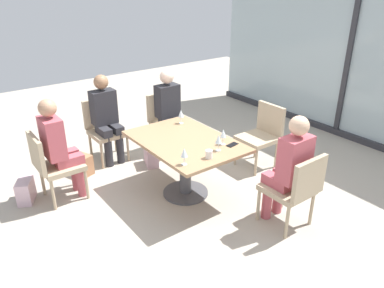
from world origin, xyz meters
TOP-DOWN VIEW (x-y plane):
  - ground_plane at (0.00, 0.00)m, footprint 12.00×12.00m
  - window_wall_backdrop at (0.00, 3.20)m, footprint 5.53×0.10m
  - dining_table_main at (0.00, 0.00)m, footprint 1.37×0.95m
  - chair_front_left at (-0.82, -1.32)m, footprint 0.46×0.50m
  - chair_far_left at (-1.22, 0.52)m, footprint 0.50×0.46m
  - chair_side_end at (-1.52, -0.35)m, footprint 0.50×0.46m
  - chair_far_right at (1.22, 0.52)m, footprint 0.50×0.46m
  - chair_near_window at (0.00, 1.32)m, footprint 0.46×0.51m
  - person_front_left at (-0.82, -1.21)m, footprint 0.34×0.39m
  - person_far_left at (-1.11, 0.52)m, footprint 0.39×0.34m
  - person_side_end at (-1.41, -0.35)m, footprint 0.39×0.34m
  - person_far_right at (1.11, 0.52)m, footprint 0.39×0.34m
  - wine_glass_0 at (-0.46, 0.27)m, footprint 0.07×0.07m
  - wine_glass_1 at (0.36, 0.27)m, footprint 0.07×0.07m
  - wine_glass_2 at (0.49, -0.37)m, footprint 0.07×0.07m
  - wine_glass_3 at (0.45, 0.12)m, footprint 0.07×0.07m
  - coffee_cup at (0.53, -0.07)m, footprint 0.08×0.08m
  - cell_phone_on_table at (0.44, 0.35)m, footprint 0.09×0.15m
  - handbag_0 at (-1.01, -1.63)m, footprint 0.34×0.28m
  - handbag_1 at (-0.92, 0.06)m, footprint 0.34×0.25m
  - handbag_2 at (-1.26, -0.83)m, footprint 0.34×0.26m

SIDE VIEW (x-z plane):
  - ground_plane at x=0.00m, z-range 0.00..0.00m
  - handbag_0 at x=-1.01m, z-range 0.00..0.28m
  - handbag_1 at x=-0.92m, z-range 0.00..0.28m
  - handbag_2 at x=-1.26m, z-range 0.00..0.28m
  - chair_front_left at x=-0.82m, z-range 0.06..0.93m
  - chair_far_left at x=-1.22m, z-range 0.06..0.93m
  - chair_side_end at x=-1.52m, z-range 0.06..0.93m
  - chair_far_right at x=1.22m, z-range 0.06..0.93m
  - chair_near_window at x=0.00m, z-range 0.06..0.93m
  - dining_table_main at x=0.00m, z-range 0.20..0.93m
  - person_front_left at x=-0.82m, z-range 0.07..1.33m
  - person_far_left at x=-1.11m, z-range 0.07..1.33m
  - person_side_end at x=-1.41m, z-range 0.07..1.33m
  - person_far_right at x=1.11m, z-range 0.07..1.33m
  - cell_phone_on_table at x=0.44m, z-range 0.73..0.74m
  - coffee_cup at x=0.53m, z-range 0.73..0.82m
  - wine_glass_0 at x=-0.46m, z-range 0.77..0.95m
  - wine_glass_1 at x=0.36m, z-range 0.77..0.95m
  - wine_glass_2 at x=0.49m, z-range 0.77..0.95m
  - wine_glass_3 at x=0.45m, z-range 0.77..0.95m
  - window_wall_backdrop at x=0.00m, z-range -0.14..2.56m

